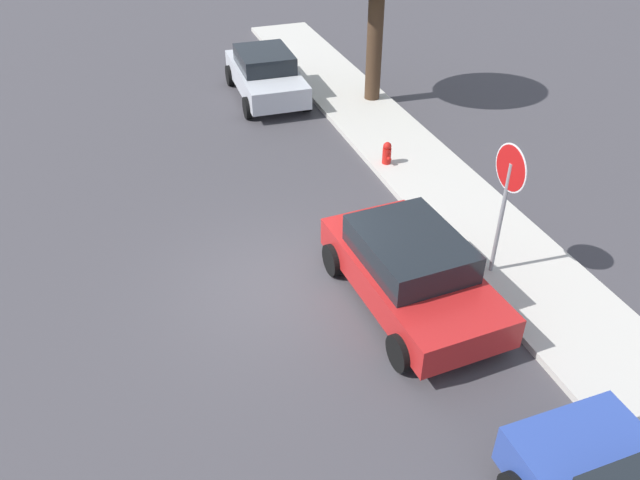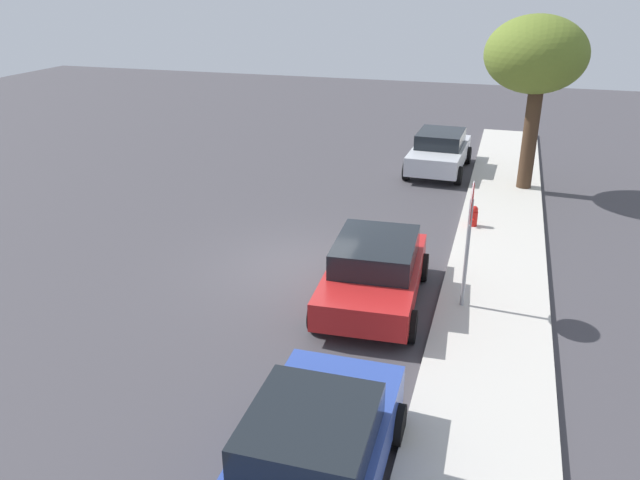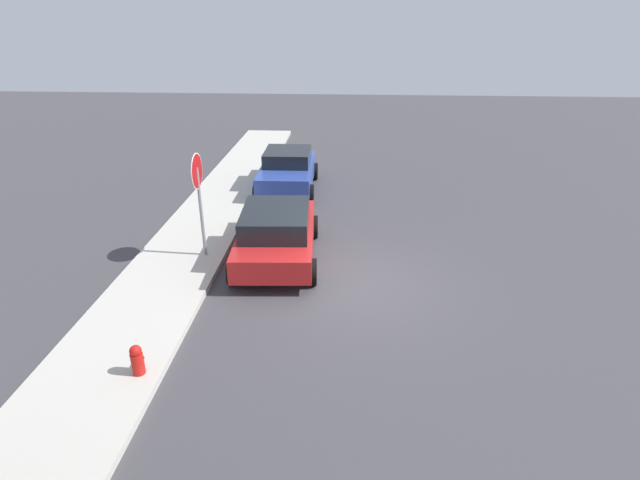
# 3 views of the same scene
# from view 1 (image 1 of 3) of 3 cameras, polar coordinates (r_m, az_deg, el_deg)

# --- Properties ---
(ground_plane) EXTENTS (60.00, 60.00, 0.00)m
(ground_plane) POSITION_cam_1_polar(r_m,az_deg,el_deg) (12.05, -3.60, -4.24)
(ground_plane) COLOR #423F44
(sidewalk_curb) EXTENTS (32.00, 2.28, 0.14)m
(sidewalk_curb) POSITION_cam_1_polar(r_m,az_deg,el_deg) (13.69, 15.26, 0.21)
(sidewalk_curb) COLOR beige
(sidewalk_curb) RESTS_ON ground_plane
(stop_sign) EXTENTS (0.89, 0.08, 2.84)m
(stop_sign) POSITION_cam_1_polar(r_m,az_deg,el_deg) (11.65, 16.72, 4.57)
(stop_sign) COLOR gray
(stop_sign) RESTS_ON ground_plane
(parked_car_red) EXTENTS (4.10, 2.28, 1.42)m
(parked_car_red) POSITION_cam_1_polar(r_m,az_deg,el_deg) (11.35, 8.30, -2.69)
(parked_car_red) COLOR red
(parked_car_red) RESTS_ON ground_plane
(parked_car_silver) EXTENTS (4.10, 2.09, 1.44)m
(parked_car_silver) POSITION_cam_1_polar(r_m,az_deg,el_deg) (19.97, -5.00, 14.88)
(parked_car_silver) COLOR silver
(parked_car_silver) RESTS_ON ground_plane
(fire_hydrant) EXTENTS (0.30, 0.22, 0.72)m
(fire_hydrant) POSITION_cam_1_polar(r_m,az_deg,el_deg) (15.88, 6.12, 7.72)
(fire_hydrant) COLOR red
(fire_hydrant) RESTS_ON ground_plane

